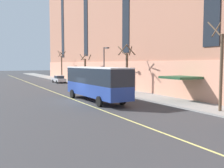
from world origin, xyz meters
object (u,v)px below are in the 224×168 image
at_px(parked_car_silver_0, 59,79).
at_px(fire_hydrant, 129,92).
at_px(street_lamp, 105,63).
at_px(parked_car_champagne_2, 86,85).
at_px(street_tree_near_corner, 221,66).
at_px(street_tree_mid_block, 127,68).
at_px(city_bus, 96,82).
at_px(street_tree_far_downtown, 62,65).
at_px(street_tree_far_uptown, 85,69).

xyz_separation_m(parked_car_silver_0, fire_hydrant, (1.61, -25.84, -0.29)).
bearing_deg(fire_hydrant, street_lamp, 89.21).
relative_size(parked_car_champagne_2, street_tree_near_corner, 0.62).
height_order(parked_car_champagne_2, street_tree_mid_block, street_tree_mid_block).
relative_size(city_bus, parked_car_silver_0, 2.49).
bearing_deg(parked_car_champagne_2, street_tree_near_corner, -83.05).
xyz_separation_m(city_bus, street_tree_far_downtown, (6.48, 34.90, 1.52)).
height_order(street_tree_far_uptown, street_lamp, street_lamp).
relative_size(street_tree_far_downtown, fire_hydrant, 9.64).
height_order(parked_car_champagne_2, street_tree_near_corner, street_tree_near_corner).
xyz_separation_m(city_bus, parked_car_silver_0, (3.87, 28.13, -1.34)).
distance_m(city_bus, street_tree_mid_block, 8.01).
height_order(street_tree_near_corner, fire_hydrant, street_tree_near_corner).
distance_m(parked_car_champagne_2, street_tree_far_uptown, 8.21).
relative_size(parked_car_silver_0, fire_hydrant, 6.21).
height_order(street_tree_near_corner, street_lamp, street_tree_near_corner).
height_order(street_lamp, fire_hydrant, street_lamp).
height_order(street_tree_near_corner, street_tree_mid_block, street_tree_near_corner).
bearing_deg(parked_car_champagne_2, city_bus, -106.59).
bearing_deg(fire_hydrant, city_bus, -157.33).
bearing_deg(parked_car_silver_0, street_tree_far_downtown, 68.97).
xyz_separation_m(street_tree_near_corner, fire_hydrant, (-1.00, 12.85, -3.35)).
distance_m(city_bus, street_lamp, 11.19).
bearing_deg(street_tree_near_corner, fire_hydrant, 94.45).
relative_size(city_bus, street_tree_mid_block, 1.70).
relative_size(street_tree_near_corner, street_tree_far_downtown, 1.06).
bearing_deg(street_tree_far_uptown, fire_hydrant, -93.31).
xyz_separation_m(street_tree_far_uptown, street_tree_far_downtown, (-0.01, 15.15, 0.64)).
height_order(city_bus, street_lamp, street_lamp).
bearing_deg(street_tree_far_downtown, parked_car_silver_0, -111.03).
bearing_deg(street_tree_far_uptown, street_lamp, -95.07).
distance_m(street_tree_mid_block, fire_hydrant, 3.86).
distance_m(street_tree_far_downtown, fire_hydrant, 32.78).
xyz_separation_m(street_tree_mid_block, fire_hydrant, (-0.96, -2.28, -2.96)).
distance_m(street_tree_far_uptown, street_tree_far_downtown, 15.17).
bearing_deg(street_tree_far_downtown, fire_hydrant, -91.75).
distance_m(street_tree_mid_block, street_tree_far_uptown, 15.19).
bearing_deg(street_tree_mid_block, street_tree_far_uptown, 89.82).
relative_size(parked_car_silver_0, street_lamp, 0.71).
bearing_deg(fire_hydrant, parked_car_silver_0, 93.56).
xyz_separation_m(street_tree_far_downtown, street_lamp, (-0.90, -25.40, 0.41)).
height_order(street_tree_near_corner, street_tree_far_downtown, street_tree_near_corner).
xyz_separation_m(parked_car_silver_0, street_tree_near_corner, (2.61, -38.69, 3.06)).
distance_m(street_tree_near_corner, fire_hydrant, 13.32).
xyz_separation_m(street_tree_far_uptown, fire_hydrant, (-1.01, -17.46, -2.51)).
distance_m(street_tree_far_uptown, fire_hydrant, 17.67).
relative_size(street_tree_mid_block, fire_hydrant, 9.11).
xyz_separation_m(street_tree_far_downtown, fire_hydrant, (-1.00, -32.61, -3.15)).
height_order(city_bus, parked_car_champagne_2, city_bus).
xyz_separation_m(city_bus, fire_hydrant, (5.48, 2.29, -1.63)).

